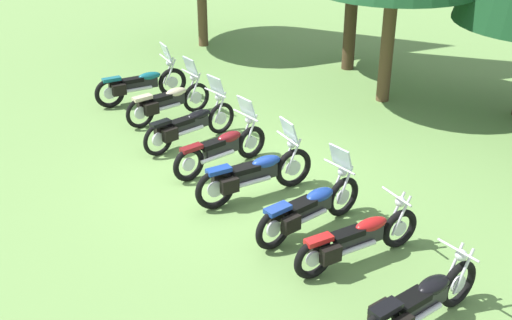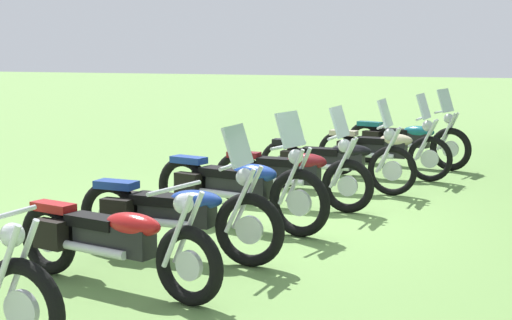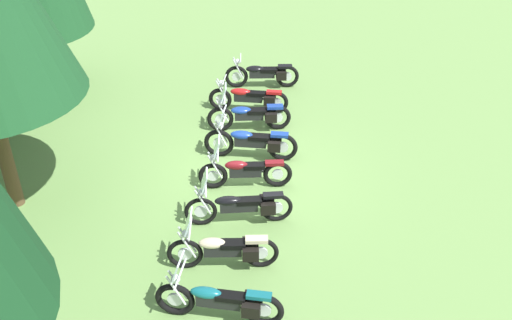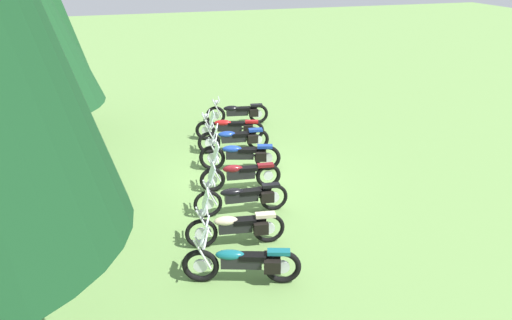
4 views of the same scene
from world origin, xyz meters
name	(u,v)px [view 1 (image 1 of 4)]	position (x,y,z in m)	size (l,w,h in m)	color
ground_plane	(241,180)	(0.00, 0.00, 0.00)	(80.00, 80.00, 0.00)	#6B934C
motorcycle_0	(140,84)	(-4.58, 1.11, 0.47)	(1.02, 2.25, 1.38)	black
motorcycle_1	(168,101)	(-3.25, 0.88, 0.48)	(0.76, 2.19, 1.37)	black
motorcycle_2	(189,124)	(-1.91, 0.38, 0.47)	(0.72, 2.35, 1.36)	black
motorcycle_3	(222,147)	(-0.61, 0.11, 0.46)	(0.76, 2.22, 1.36)	black
motorcycle_4	(254,173)	(0.63, -0.27, 0.49)	(1.00, 2.34, 1.40)	black
motorcycle_5	(309,207)	(2.08, -0.46, 0.47)	(0.76, 2.31, 1.37)	black
motorcycle_6	(356,239)	(3.17, -0.62, 0.44)	(0.96, 2.28, 0.99)	black
motorcycle_7	(420,302)	(4.69, -1.28, 0.46)	(0.80, 2.32, 1.02)	black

